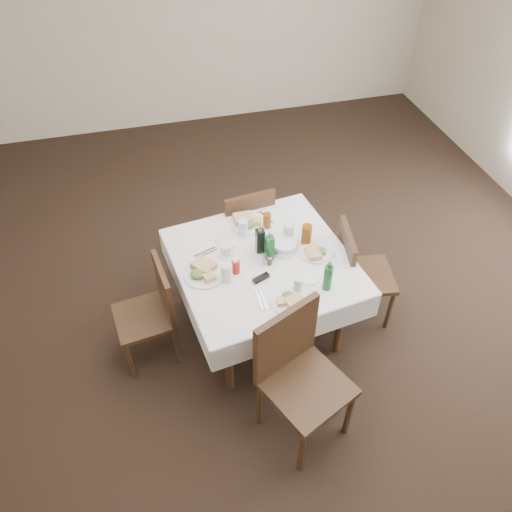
# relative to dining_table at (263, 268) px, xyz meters

# --- Properties ---
(ground_plane) EXTENTS (7.00, 7.00, 0.00)m
(ground_plane) POSITION_rel_dining_table_xyz_m (0.10, 0.09, -0.68)
(ground_plane) COLOR black
(room_shell) EXTENTS (6.04, 7.04, 2.80)m
(room_shell) POSITION_rel_dining_table_xyz_m (0.10, 0.09, 1.04)
(room_shell) COLOR beige
(room_shell) RESTS_ON ground
(dining_table) EXTENTS (1.40, 1.40, 0.76)m
(dining_table) POSITION_rel_dining_table_xyz_m (0.00, 0.00, 0.00)
(dining_table) COLOR #332110
(dining_table) RESTS_ON ground
(chair_north) EXTENTS (0.48, 0.48, 0.91)m
(chair_north) POSITION_rel_dining_table_xyz_m (0.04, 0.70, -0.16)
(chair_north) COLOR #332110
(chair_north) RESTS_ON ground
(chair_south) EXTENTS (0.64, 0.64, 1.03)m
(chair_south) POSITION_rel_dining_table_xyz_m (-0.01, -0.84, -0.09)
(chair_south) COLOR #332110
(chair_south) RESTS_ON ground
(chair_east) EXTENTS (0.49, 0.49, 0.90)m
(chair_east) POSITION_rel_dining_table_xyz_m (0.75, -0.05, -0.16)
(chair_east) COLOR #332110
(chair_east) RESTS_ON ground
(chair_west) EXTENTS (0.46, 0.46, 0.86)m
(chair_west) POSITION_rel_dining_table_xyz_m (-0.84, -0.02, -0.18)
(chair_west) COLOR #332110
(chair_west) RESTS_ON ground
(meal_north) EXTENTS (0.28, 0.28, 0.06)m
(meal_north) POSITION_rel_dining_table_xyz_m (-0.01, 0.42, 0.11)
(meal_north) COLOR white
(meal_north) RESTS_ON dining_table
(meal_south) EXTENTS (0.24, 0.24, 0.05)m
(meal_south) POSITION_rel_dining_table_xyz_m (0.06, -0.45, 0.11)
(meal_south) COLOR white
(meal_south) RESTS_ON dining_table
(meal_east) EXTENTS (0.23, 0.23, 0.05)m
(meal_east) POSITION_rel_dining_table_xyz_m (0.39, -0.04, 0.11)
(meal_east) COLOR white
(meal_east) RESTS_ON dining_table
(meal_west) EXTENTS (0.30, 0.30, 0.06)m
(meal_west) POSITION_rel_dining_table_xyz_m (-0.44, -0.04, 0.11)
(meal_west) COLOR white
(meal_west) RESTS_ON dining_table
(side_plate_a) EXTENTS (0.15, 0.15, 0.01)m
(side_plate_a) POSITION_rel_dining_table_xyz_m (-0.23, 0.30, 0.09)
(side_plate_a) COLOR white
(side_plate_a) RESTS_ON dining_table
(side_plate_b) EXTENTS (0.16, 0.16, 0.01)m
(side_plate_b) POSITION_rel_dining_table_xyz_m (0.26, -0.26, 0.09)
(side_plate_b) COLOR white
(side_plate_b) RESTS_ON dining_table
(water_n) EXTENTS (0.07, 0.07, 0.14)m
(water_n) POSITION_rel_dining_table_xyz_m (-0.07, 0.30, 0.16)
(water_n) COLOR silver
(water_n) RESTS_ON dining_table
(water_s) EXTENTS (0.06, 0.06, 0.11)m
(water_s) POSITION_rel_dining_table_xyz_m (0.15, -0.35, 0.14)
(water_s) COLOR silver
(water_s) RESTS_ON dining_table
(water_e) EXTENTS (0.08, 0.08, 0.15)m
(water_e) POSITION_rel_dining_table_xyz_m (0.24, 0.16, 0.16)
(water_e) COLOR silver
(water_e) RESTS_ON dining_table
(water_w) EXTENTS (0.08, 0.08, 0.15)m
(water_w) POSITION_rel_dining_table_xyz_m (-0.30, -0.14, 0.16)
(water_w) COLOR silver
(water_w) RESTS_ON dining_table
(iced_tea_a) EXTENTS (0.06, 0.06, 0.13)m
(iced_tea_a) POSITION_rel_dining_table_xyz_m (0.13, 0.35, 0.15)
(iced_tea_a) COLOR brown
(iced_tea_a) RESTS_ON dining_table
(iced_tea_b) EXTENTS (0.08, 0.08, 0.16)m
(iced_tea_b) POSITION_rel_dining_table_xyz_m (0.36, 0.10, 0.17)
(iced_tea_b) COLOR brown
(iced_tea_b) RESTS_ON dining_table
(bread_basket) EXTENTS (0.21, 0.21, 0.07)m
(bread_basket) POSITION_rel_dining_table_xyz_m (0.18, 0.07, 0.12)
(bread_basket) COLOR silver
(bread_basket) RESTS_ON dining_table
(oil_cruet_dark) EXTENTS (0.06, 0.06, 0.25)m
(oil_cruet_dark) POSITION_rel_dining_table_xyz_m (0.00, 0.10, 0.19)
(oil_cruet_dark) COLOR black
(oil_cruet_dark) RESTS_ON dining_table
(oil_cruet_green) EXTENTS (0.06, 0.06, 0.25)m
(oil_cruet_green) POSITION_rel_dining_table_xyz_m (0.05, 0.01, 0.19)
(oil_cruet_green) COLOR #145E25
(oil_cruet_green) RESTS_ON dining_table
(ketchup_bottle) EXTENTS (0.06, 0.06, 0.13)m
(ketchup_bottle) POSITION_rel_dining_table_xyz_m (-0.22, -0.07, 0.15)
(ketchup_bottle) COLOR #AF180D
(ketchup_bottle) RESTS_ON dining_table
(salt_shaker) EXTENTS (0.04, 0.04, 0.09)m
(salt_shaker) POSITION_rel_dining_table_xyz_m (-0.02, -0.04, 0.13)
(salt_shaker) COLOR white
(salt_shaker) RESTS_ON dining_table
(pepper_shaker) EXTENTS (0.03, 0.03, 0.08)m
(pepper_shaker) POSITION_rel_dining_table_xyz_m (0.03, -0.06, 0.13)
(pepper_shaker) COLOR #463525
(pepper_shaker) RESTS_ON dining_table
(coffee_mug) EXTENTS (0.14, 0.12, 0.09)m
(coffee_mug) POSITION_rel_dining_table_xyz_m (-0.25, 0.12, 0.13)
(coffee_mug) COLOR white
(coffee_mug) RESTS_ON dining_table
(sunglasses) EXTENTS (0.13, 0.08, 0.03)m
(sunglasses) POSITION_rel_dining_table_xyz_m (-0.07, -0.19, 0.10)
(sunglasses) COLOR black
(sunglasses) RESTS_ON dining_table
(green_bottle) EXTENTS (0.06, 0.06, 0.24)m
(green_bottle) POSITION_rel_dining_table_xyz_m (0.35, -0.38, 0.19)
(green_bottle) COLOR #145E25
(green_bottle) RESTS_ON dining_table
(sugar_caddy) EXTENTS (0.09, 0.07, 0.04)m
(sugar_caddy) POSITION_rel_dining_table_xyz_m (0.35, -0.06, 0.11)
(sugar_caddy) COLOR white
(sugar_caddy) RESTS_ON dining_table
(cutlery_n) EXTENTS (0.11, 0.18, 0.01)m
(cutlery_n) POSITION_rel_dining_table_xyz_m (0.14, 0.45, 0.09)
(cutlery_n) COLOR silver
(cutlery_n) RESTS_ON dining_table
(cutlery_s) EXTENTS (0.05, 0.19, 0.01)m
(cutlery_s) POSITION_rel_dining_table_xyz_m (-0.11, -0.37, 0.09)
(cutlery_s) COLOR silver
(cutlery_s) RESTS_ON dining_table
(cutlery_e) EXTENTS (0.19, 0.07, 0.01)m
(cutlery_e) POSITION_rel_dining_table_xyz_m (0.43, -0.13, 0.09)
(cutlery_e) COLOR silver
(cutlery_e) RESTS_ON dining_table
(cutlery_w) EXTENTS (0.18, 0.10, 0.01)m
(cutlery_w) POSITION_rel_dining_table_xyz_m (-0.39, 0.17, 0.09)
(cutlery_w) COLOR silver
(cutlery_w) RESTS_ON dining_table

